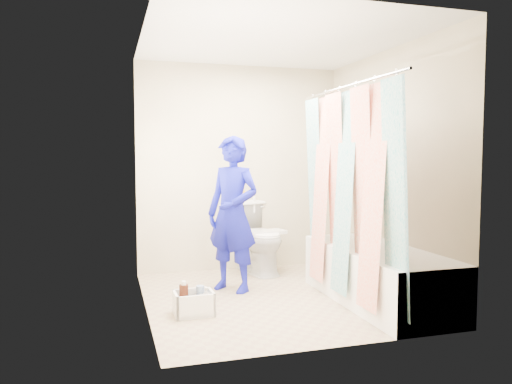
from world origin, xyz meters
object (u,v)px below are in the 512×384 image
object	(u,v)px
cleaning_caddy	(195,304)
bathtub	(378,274)
toilet	(258,237)
plumber	(233,214)

from	to	relation	value
cleaning_caddy	bathtub	bearing A→B (deg)	-5.23
toilet	cleaning_caddy	bearing A→B (deg)	-137.14
bathtub	plumber	bearing A→B (deg)	145.88
bathtub	plumber	xyz separation A→B (m)	(-1.17, 0.79, 0.50)
bathtub	cleaning_caddy	size ratio (longest dim) A/B	5.27
cleaning_caddy	toilet	bearing A→B (deg)	53.52
plumber	cleaning_caddy	bearing A→B (deg)	-79.35
toilet	cleaning_caddy	size ratio (longest dim) A/B	2.48
bathtub	toilet	world-z (taller)	toilet
plumber	cleaning_caddy	world-z (taller)	plumber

